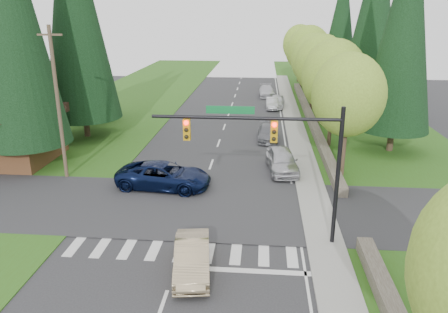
# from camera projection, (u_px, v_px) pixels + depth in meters

# --- Properties ---
(ground) EXTENTS (120.00, 120.00, 0.00)m
(ground) POSITION_uv_depth(u_px,v_px,m) (167.00, 292.00, 17.63)
(ground) COLOR #28282B
(ground) RESTS_ON ground
(grass_east) EXTENTS (14.00, 110.00, 0.06)m
(grass_east) POSITION_uv_depth(u_px,v_px,m) (376.00, 150.00, 35.42)
(grass_east) COLOR #2E5616
(grass_east) RESTS_ON ground
(grass_west) EXTENTS (14.00, 110.00, 0.06)m
(grass_west) POSITION_uv_depth(u_px,v_px,m) (68.00, 142.00, 37.59)
(grass_west) COLOR #2E5616
(grass_west) RESTS_ON ground
(cross_street) EXTENTS (120.00, 8.00, 0.10)m
(cross_street) POSITION_uv_depth(u_px,v_px,m) (196.00, 208.00, 25.18)
(cross_street) COLOR #28282B
(cross_street) RESTS_ON ground
(sidewalk_east) EXTENTS (1.80, 80.00, 0.13)m
(sidewalk_east) POSITION_uv_depth(u_px,v_px,m) (299.00, 141.00, 37.81)
(sidewalk_east) COLOR gray
(sidewalk_east) RESTS_ON ground
(curb_east) EXTENTS (0.20, 80.00, 0.13)m
(curb_east) POSITION_uv_depth(u_px,v_px,m) (289.00, 141.00, 37.88)
(curb_east) COLOR gray
(curb_east) RESTS_ON ground
(stone_wall_north) EXTENTS (0.70, 40.00, 0.70)m
(stone_wall_north) POSITION_uv_depth(u_px,v_px,m) (310.00, 117.00, 45.13)
(stone_wall_north) COLOR #4C4438
(stone_wall_north) RESTS_ON ground
(traffic_signal) EXTENTS (8.70, 0.37, 6.80)m
(traffic_signal) POSITION_uv_depth(u_px,v_px,m) (277.00, 145.00, 19.93)
(traffic_signal) COLOR black
(traffic_signal) RESTS_ON ground
(brown_building) EXTENTS (8.40, 8.40, 5.40)m
(brown_building) POSITION_uv_depth(u_px,v_px,m) (7.00, 120.00, 32.05)
(brown_building) COLOR #4C2D19
(brown_building) RESTS_ON ground
(utility_pole) EXTENTS (1.60, 0.24, 10.00)m
(utility_pole) POSITION_uv_depth(u_px,v_px,m) (58.00, 103.00, 28.12)
(utility_pole) COLOR #473828
(utility_pole) RESTS_ON ground
(decid_tree_0) EXTENTS (4.80, 4.80, 8.37)m
(decid_tree_0) POSITION_uv_depth(u_px,v_px,m) (348.00, 95.00, 28.30)
(decid_tree_0) COLOR #38281C
(decid_tree_0) RESTS_ON ground
(decid_tree_1) EXTENTS (5.20, 5.20, 8.80)m
(decid_tree_1) POSITION_uv_depth(u_px,v_px,m) (334.00, 77.00, 34.84)
(decid_tree_1) COLOR #38281C
(decid_tree_1) RESTS_ON ground
(decid_tree_2) EXTENTS (5.00, 5.00, 8.82)m
(decid_tree_2) POSITION_uv_depth(u_px,v_px,m) (321.00, 65.00, 41.43)
(decid_tree_2) COLOR #38281C
(decid_tree_2) RESTS_ON ground
(decid_tree_3) EXTENTS (5.00, 5.00, 8.55)m
(decid_tree_3) POSITION_uv_depth(u_px,v_px,m) (314.00, 60.00, 48.12)
(decid_tree_3) COLOR #38281C
(decid_tree_3) RESTS_ON ground
(decid_tree_4) EXTENTS (5.40, 5.40, 9.18)m
(decid_tree_4) POSITION_uv_depth(u_px,v_px,m) (309.00, 51.00, 54.60)
(decid_tree_4) COLOR #38281C
(decid_tree_4) RESTS_ON ground
(decid_tree_5) EXTENTS (4.80, 4.80, 8.30)m
(decid_tree_5) POSITION_uv_depth(u_px,v_px,m) (303.00, 50.00, 61.39)
(decid_tree_5) COLOR #38281C
(decid_tree_5) RESTS_ON ground
(decid_tree_6) EXTENTS (5.20, 5.20, 8.86)m
(decid_tree_6) POSITION_uv_depth(u_px,v_px,m) (300.00, 44.00, 67.89)
(decid_tree_6) COLOR #38281C
(decid_tree_6) RESTS_ON ground
(conifer_w_a) EXTENTS (6.12, 6.12, 19.80)m
(conifer_w_a) POSITION_uv_depth(u_px,v_px,m) (10.00, 11.00, 28.51)
(conifer_w_a) COLOR #38281C
(conifer_w_a) RESTS_ON ground
(conifer_w_b) EXTENTS (5.44, 5.44, 17.80)m
(conifer_w_b) POSITION_uv_depth(u_px,v_px,m) (3.00, 25.00, 32.86)
(conifer_w_b) COLOR #38281C
(conifer_w_b) RESTS_ON ground
(conifer_w_c) EXTENTS (6.46, 6.46, 20.80)m
(conifer_w_c) POSITION_uv_depth(u_px,v_px,m) (74.00, 4.00, 35.82)
(conifer_w_c) COLOR #38281C
(conifer_w_c) RESTS_ON ground
(conifer_w_e) EXTENTS (5.78, 5.78, 18.80)m
(conifer_w_e) POSITION_uv_depth(u_px,v_px,m) (81.00, 16.00, 41.98)
(conifer_w_e) COLOR #38281C
(conifer_w_e) RESTS_ON ground
(conifer_e_a) EXTENTS (5.44, 5.44, 17.80)m
(conifer_e_a) POSITION_uv_depth(u_px,v_px,m) (405.00, 25.00, 32.24)
(conifer_e_a) COLOR #38281C
(conifer_e_a) RESTS_ON ground
(conifer_e_b) EXTENTS (6.12, 6.12, 19.80)m
(conifer_e_b) POSITION_uv_depth(u_px,v_px,m) (375.00, 11.00, 45.06)
(conifer_e_b) COLOR #38281C
(conifer_e_b) RESTS_ON ground
(conifer_e_c) EXTENTS (5.10, 5.10, 16.80)m
(conifer_e_c) POSITION_uv_depth(u_px,v_px,m) (341.00, 22.00, 58.85)
(conifer_e_c) COLOR #38281C
(conifer_e_c) RESTS_ON ground
(sedan_champagne) EXTENTS (2.04, 4.40, 1.40)m
(sedan_champagne) POSITION_uv_depth(u_px,v_px,m) (192.00, 258.00, 18.79)
(sedan_champagne) COLOR tan
(sedan_champagne) RESTS_ON ground
(suv_navy) EXTENTS (6.22, 3.34, 1.66)m
(suv_navy) POSITION_uv_depth(u_px,v_px,m) (164.00, 176.00, 27.75)
(suv_navy) COLOR #0A1334
(suv_navy) RESTS_ON ground
(parked_car_a) EXTENTS (2.50, 5.02, 1.65)m
(parked_car_a) POSITION_uv_depth(u_px,v_px,m) (282.00, 160.00, 30.59)
(parked_car_a) COLOR #BBBBC0
(parked_car_a) RESTS_ON ground
(parked_car_b) EXTENTS (1.77, 4.35, 1.26)m
(parked_car_b) POSITION_uv_depth(u_px,v_px,m) (268.00, 133.00, 38.21)
(parked_car_b) COLOR slate
(parked_car_b) RESTS_ON ground
(parked_car_c) EXTENTS (1.42, 3.88, 1.27)m
(parked_car_c) POSITION_uv_depth(u_px,v_px,m) (272.00, 103.00, 50.36)
(parked_car_c) COLOR #BBBBC1
(parked_car_c) RESTS_ON ground
(parked_car_d) EXTENTS (2.08, 4.42, 1.46)m
(parked_car_d) POSITION_uv_depth(u_px,v_px,m) (277.00, 101.00, 51.00)
(parked_car_d) COLOR silver
(parked_car_d) RESTS_ON ground
(parked_car_e) EXTENTS (2.20, 4.88, 1.39)m
(parked_car_e) POSITION_uv_depth(u_px,v_px,m) (267.00, 91.00, 57.67)
(parked_car_e) COLOR silver
(parked_car_e) RESTS_ON ground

